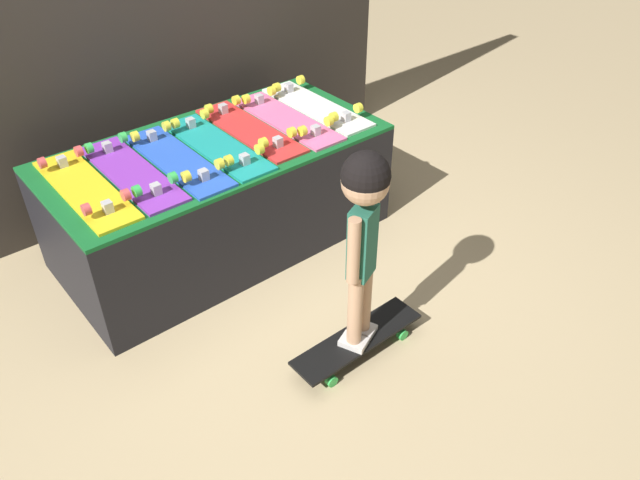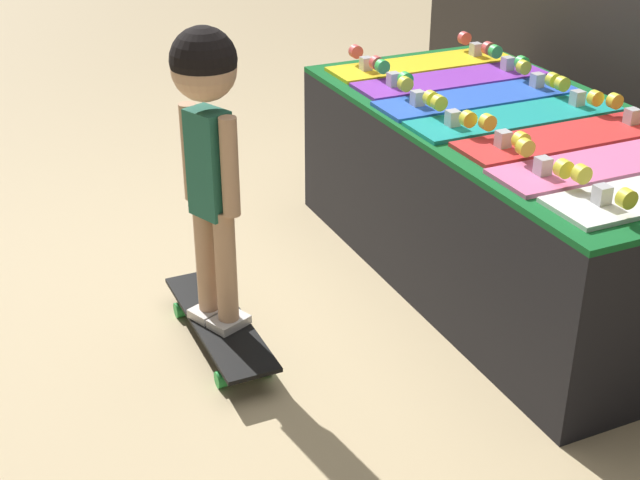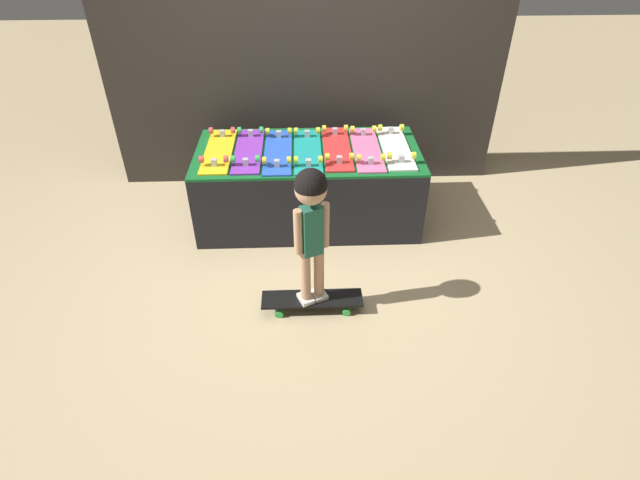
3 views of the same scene
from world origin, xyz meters
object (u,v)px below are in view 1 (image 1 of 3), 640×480
object	(u,v)px
child	(364,217)
skateboard_purple_on_rack	(131,171)
skateboard_blue_on_rack	(177,159)
skateboard_yellow_on_rack	(85,187)
skateboard_teal_on_rack	(217,144)
skateboard_on_floor	(358,340)
skateboard_red_on_rack	(250,129)
skateboard_pink_on_rack	(286,118)
skateboard_white_on_rack	(316,105)

from	to	relation	value
child	skateboard_purple_on_rack	bearing A→B (deg)	89.62
skateboard_blue_on_rack	skateboard_yellow_on_rack	bearing A→B (deg)	176.01
skateboard_teal_on_rack	child	distance (m)	1.10
skateboard_purple_on_rack	child	distance (m)	1.22
skateboard_blue_on_rack	child	xyz separation A→B (m)	(0.23, -1.09, 0.13)
skateboard_purple_on_rack	skateboard_on_floor	bearing A→B (deg)	-67.63
skateboard_yellow_on_rack	skateboard_red_on_rack	bearing A→B (deg)	0.46
skateboard_purple_on_rack	skateboard_teal_on_rack	xyz separation A→B (m)	(0.46, -0.03, 0.00)
skateboard_blue_on_rack	skateboard_red_on_rack	xyz separation A→B (m)	(0.46, 0.04, 0.00)
skateboard_blue_on_rack	skateboard_red_on_rack	distance (m)	0.46
skateboard_yellow_on_rack	skateboard_pink_on_rack	xyz separation A→B (m)	(1.14, -0.02, 0.00)
skateboard_purple_on_rack	skateboard_pink_on_rack	xyz separation A→B (m)	(0.92, -0.01, 0.00)
skateboard_blue_on_rack	child	size ratio (longest dim) A/B	0.81
skateboard_teal_on_rack	skateboard_pink_on_rack	bearing A→B (deg)	2.02
skateboard_teal_on_rack	child	size ratio (longest dim) A/B	0.81
skateboard_blue_on_rack	child	bearing A→B (deg)	-78.00
skateboard_teal_on_rack	child	xyz separation A→B (m)	(0.00, -1.09, 0.13)
skateboard_blue_on_rack	skateboard_pink_on_rack	bearing A→B (deg)	1.37
skateboard_yellow_on_rack	skateboard_white_on_rack	xyz separation A→B (m)	(1.37, 0.00, 0.00)
skateboard_purple_on_rack	skateboard_teal_on_rack	size ratio (longest dim) A/B	1.00
skateboard_white_on_rack	skateboard_on_floor	world-z (taller)	skateboard_white_on_rack
skateboard_teal_on_rack	child	world-z (taller)	child
skateboard_teal_on_rack	skateboard_blue_on_rack	bearing A→B (deg)	-179.92
skateboard_red_on_rack	child	world-z (taller)	child
skateboard_on_floor	skateboard_white_on_rack	bearing A→B (deg)	58.73
child	skateboard_teal_on_rack	bearing A→B (deg)	67.39
skateboard_on_floor	child	world-z (taller)	child
skateboard_red_on_rack	skateboard_white_on_rack	world-z (taller)	same
skateboard_yellow_on_rack	skateboard_pink_on_rack	size ratio (longest dim) A/B	1.00
skateboard_red_on_rack	child	xyz separation A→B (m)	(-0.23, -1.13, 0.13)
skateboard_purple_on_rack	child	size ratio (longest dim) A/B	0.81
skateboard_purple_on_rack	skateboard_red_on_rack	xyz separation A→B (m)	(0.69, 0.01, 0.00)
skateboard_teal_on_rack	skateboard_red_on_rack	bearing A→B (deg)	9.67
child	skateboard_red_on_rack	bearing A→B (deg)	55.92
skateboard_pink_on_rack	skateboard_on_floor	world-z (taller)	skateboard_pink_on_rack
skateboard_teal_on_rack	skateboard_red_on_rack	xyz separation A→B (m)	(0.23, 0.04, 0.00)
skateboard_purple_on_rack	skateboard_teal_on_rack	bearing A→B (deg)	-3.62
skateboard_pink_on_rack	child	world-z (taller)	child
skateboard_purple_on_rack	skateboard_teal_on_rack	distance (m)	0.46
skateboard_blue_on_rack	skateboard_teal_on_rack	size ratio (longest dim) A/B	1.00
skateboard_yellow_on_rack	skateboard_red_on_rack	world-z (taller)	same
skateboard_white_on_rack	child	xyz separation A→B (m)	(-0.68, -1.13, 0.13)
skateboard_yellow_on_rack	skateboard_purple_on_rack	size ratio (longest dim) A/B	1.00
skateboard_yellow_on_rack	skateboard_purple_on_rack	bearing A→B (deg)	-0.68
skateboard_purple_on_rack	skateboard_teal_on_rack	world-z (taller)	same
skateboard_red_on_rack	skateboard_pink_on_rack	size ratio (longest dim) A/B	1.00
skateboard_teal_on_rack	skateboard_white_on_rack	world-z (taller)	same
skateboard_yellow_on_rack	skateboard_blue_on_rack	size ratio (longest dim) A/B	1.00
skateboard_yellow_on_rack	skateboard_purple_on_rack	world-z (taller)	same
skateboard_pink_on_rack	skateboard_on_floor	xyz separation A→B (m)	(-0.46, -1.11, -0.56)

